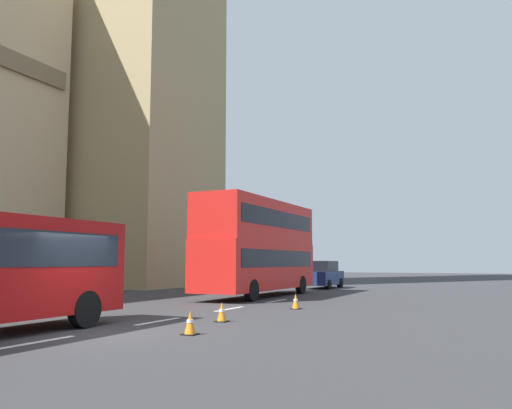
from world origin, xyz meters
The scene contains 7 objects.
ground_plane centered at (0.00, 0.00, 0.00)m, with size 160.00×160.00×0.00m, color #333335.
lane_centre_marking centered at (-1.86, 0.00, 0.01)m, with size 29.80×0.16×0.01m.
double_decker_bus centered at (14.35, 2.00, 2.71)m, with size 10.09×2.54×4.90m.
sedan_lead centered at (24.18, 1.70, 0.91)m, with size 4.40×1.86×1.85m.
traffic_cone_west centered at (0.62, -2.43, 0.28)m, with size 0.36×0.36×0.58m.
traffic_cone_middle centered at (3.44, -1.78, 0.28)m, with size 0.36×0.36×0.58m.
traffic_cone_east centered at (8.39, -2.27, 0.28)m, with size 0.36×0.36×0.58m.
Camera 1 is at (-10.62, -9.42, 1.77)m, focal length 37.01 mm.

